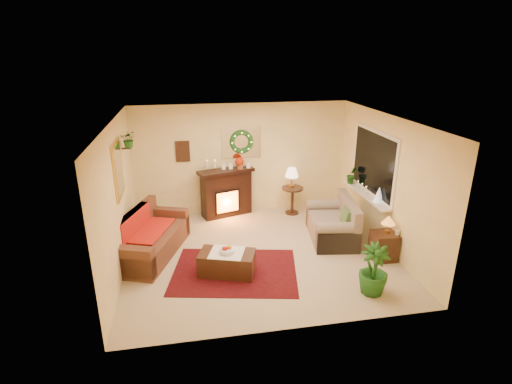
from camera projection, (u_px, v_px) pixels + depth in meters
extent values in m
plane|color=beige|center=(259.00, 254.00, 7.76)|extent=(5.00, 5.00, 0.00)
plane|color=white|center=(260.00, 120.00, 6.87)|extent=(5.00, 5.00, 0.00)
plane|color=#EFD88C|center=(241.00, 159.00, 9.39)|extent=(5.00, 5.00, 0.00)
plane|color=#EFD88C|center=(292.00, 248.00, 5.23)|extent=(5.00, 5.00, 0.00)
plane|color=#EFD88C|center=(117.00, 200.00, 6.89)|extent=(4.50, 4.50, 0.00)
plane|color=#EFD88C|center=(386.00, 183.00, 7.74)|extent=(4.50, 4.50, 0.00)
cube|color=#3C150C|center=(235.00, 271.00, 7.13)|extent=(2.47, 2.04, 0.01)
cube|color=#4A3225|center=(151.00, 234.00, 7.59)|extent=(1.49, 2.14, 0.84)
cube|color=#BE0013|center=(147.00, 230.00, 7.72)|extent=(0.73, 1.18, 0.02)
cube|color=black|center=(226.00, 193.00, 9.39)|extent=(1.21, 0.70, 1.06)
sphere|color=#A52208|center=(239.00, 162.00, 9.17)|extent=(0.20, 0.20, 0.20)
cylinder|color=white|center=(207.00, 165.00, 9.09)|extent=(0.06, 0.06, 0.18)
cylinder|color=beige|center=(215.00, 164.00, 9.11)|extent=(0.06, 0.06, 0.17)
cube|color=white|center=(241.00, 143.00, 9.24)|extent=(0.92, 0.02, 0.72)
torus|color=#194719|center=(242.00, 142.00, 9.19)|extent=(0.55, 0.11, 0.55)
cube|color=#381E11|center=(183.00, 151.00, 9.06)|extent=(0.32, 0.03, 0.48)
cube|color=gold|center=(118.00, 170.00, 7.01)|extent=(0.03, 0.84, 1.00)
imported|color=#194719|center=(130.00, 147.00, 7.66)|extent=(0.33, 0.28, 0.36)
cube|color=gray|center=(332.00, 220.00, 8.25)|extent=(1.06, 1.57, 0.85)
cube|color=white|center=(374.00, 163.00, 8.16)|extent=(0.03, 1.86, 1.36)
cube|color=black|center=(373.00, 163.00, 8.16)|extent=(0.02, 1.70, 1.22)
cube|color=white|center=(366.00, 194.00, 8.37)|extent=(0.22, 1.86, 0.04)
cone|color=white|center=(379.00, 195.00, 7.87)|extent=(0.21, 0.21, 0.31)
imported|color=#295B31|center=(352.00, 175.00, 8.92)|extent=(0.29, 0.24, 0.54)
cylinder|color=#2F2113|center=(292.00, 201.00, 9.54)|extent=(0.66, 0.66, 0.66)
cone|color=#FFD6AE|center=(292.00, 178.00, 9.37)|extent=(0.32, 0.32, 0.49)
cube|color=black|center=(383.00, 246.00, 7.49)|extent=(0.45, 0.45, 0.53)
cone|color=#FF670A|center=(388.00, 222.00, 7.33)|extent=(0.25, 0.25, 0.37)
cube|color=black|center=(227.00, 263.00, 7.02)|extent=(1.08, 0.81, 0.40)
cylinder|color=silver|center=(227.00, 251.00, 6.92)|extent=(0.27, 0.27, 0.06)
imported|color=#1E441A|center=(374.00, 268.00, 6.37)|extent=(1.47, 1.47, 2.56)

